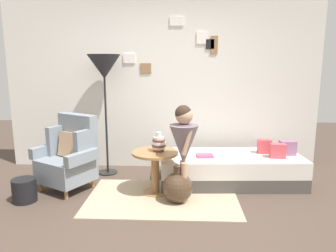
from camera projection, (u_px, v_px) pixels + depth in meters
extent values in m
plane|color=#4C3D33|center=(149.00, 225.00, 3.23)|extent=(12.00, 12.00, 0.00)
cube|color=silver|center=(161.00, 85.00, 4.89)|extent=(4.80, 0.10, 2.60)
cube|color=white|center=(177.00, 21.00, 4.64)|extent=(0.20, 0.02, 0.13)
cube|color=slate|center=(177.00, 21.00, 4.64)|extent=(0.16, 0.01, 0.10)
cube|color=olive|center=(146.00, 68.00, 4.79)|extent=(0.16, 0.02, 0.15)
cube|color=gray|center=(146.00, 68.00, 4.79)|extent=(0.13, 0.01, 0.12)
cube|color=white|center=(129.00, 58.00, 4.78)|extent=(0.18, 0.02, 0.14)
cube|color=silver|center=(129.00, 58.00, 4.77)|extent=(0.14, 0.01, 0.11)
cube|color=black|center=(210.00, 44.00, 4.69)|extent=(0.12, 0.02, 0.14)
cube|color=gray|center=(210.00, 44.00, 4.68)|extent=(0.10, 0.01, 0.11)
cube|color=olive|center=(214.00, 45.00, 4.68)|extent=(0.10, 0.02, 0.26)
cube|color=silver|center=(214.00, 45.00, 4.68)|extent=(0.08, 0.01, 0.20)
cube|color=white|center=(202.00, 38.00, 4.67)|extent=(0.16, 0.02, 0.18)
cube|color=gray|center=(202.00, 38.00, 4.67)|extent=(0.12, 0.01, 0.14)
cube|color=tan|center=(162.00, 198.00, 3.88)|extent=(1.83, 1.16, 0.01)
cylinder|color=#9E7042|center=(41.00, 187.00, 4.09)|extent=(0.04, 0.04, 0.12)
cylinder|color=#9E7042|center=(66.00, 194.00, 3.84)|extent=(0.04, 0.04, 0.12)
cylinder|color=#9E7042|center=(68.00, 176.00, 4.46)|extent=(0.04, 0.04, 0.12)
cylinder|color=#9E7042|center=(93.00, 183.00, 4.21)|extent=(0.04, 0.04, 0.12)
cube|color=gray|center=(66.00, 170.00, 4.11)|extent=(0.80, 0.78, 0.30)
cube|color=gray|center=(78.00, 134.00, 4.22)|extent=(0.59, 0.42, 0.55)
cube|color=gray|center=(57.00, 140.00, 4.26)|extent=(0.22, 0.31, 0.39)
cube|color=gray|center=(85.00, 145.00, 3.99)|extent=(0.22, 0.31, 0.39)
cube|color=gray|center=(47.00, 150.00, 4.22)|extent=(0.32, 0.48, 0.14)
cube|color=gray|center=(82.00, 158.00, 3.88)|extent=(0.32, 0.48, 0.14)
cube|color=tan|center=(71.00, 145.00, 4.13)|extent=(0.39, 0.32, 0.33)
cube|color=#4C4742|center=(230.00, 177.00, 4.37)|extent=(1.94, 0.90, 0.18)
cube|color=silver|center=(231.00, 163.00, 4.33)|extent=(1.94, 0.90, 0.22)
cube|color=gray|center=(288.00, 148.00, 4.30)|extent=(0.22, 0.14, 0.19)
cube|color=#D64C56|center=(278.00, 151.00, 4.16)|extent=(0.20, 0.14, 0.19)
cube|color=#D64C56|center=(264.00, 146.00, 4.38)|extent=(0.19, 0.14, 0.19)
cylinder|color=#9E7042|center=(155.00, 192.00, 4.03)|extent=(0.32, 0.32, 0.02)
cylinder|color=#9E7042|center=(155.00, 173.00, 3.98)|extent=(0.10, 0.10, 0.50)
cylinder|color=#9E7042|center=(155.00, 153.00, 3.93)|extent=(0.58, 0.58, 0.03)
cylinder|color=brown|center=(159.00, 150.00, 3.94)|extent=(0.13, 0.13, 0.03)
cylinder|color=silver|center=(159.00, 148.00, 3.94)|extent=(0.16, 0.16, 0.03)
cylinder|color=brown|center=(159.00, 145.00, 3.93)|extent=(0.18, 0.18, 0.03)
cylinder|color=silver|center=(159.00, 143.00, 3.92)|extent=(0.18, 0.18, 0.03)
cylinder|color=brown|center=(159.00, 140.00, 3.92)|extent=(0.16, 0.16, 0.03)
cylinder|color=silver|center=(159.00, 138.00, 3.91)|extent=(0.13, 0.13, 0.03)
cylinder|color=silver|center=(159.00, 134.00, 3.90)|extent=(0.07, 0.07, 0.06)
cylinder|color=black|center=(108.00, 172.00, 4.77)|extent=(0.28, 0.28, 0.02)
cylinder|color=black|center=(106.00, 118.00, 4.61)|extent=(0.03, 0.03, 1.65)
cone|color=#232328|center=(104.00, 67.00, 4.47)|extent=(0.47, 0.47, 0.34)
cylinder|color=tan|center=(184.00, 183.00, 3.69)|extent=(0.07, 0.07, 0.50)
cylinder|color=tan|center=(183.00, 180.00, 3.79)|extent=(0.07, 0.07, 0.50)
cone|color=slate|center=(184.00, 145.00, 3.65)|extent=(0.34, 0.34, 0.47)
cylinder|color=slate|center=(184.00, 132.00, 3.62)|extent=(0.17, 0.17, 0.18)
cylinder|color=tan|center=(187.00, 142.00, 3.53)|extent=(0.14, 0.07, 0.32)
cylinder|color=tan|center=(184.00, 137.00, 3.76)|extent=(0.14, 0.07, 0.32)
sphere|color=tan|center=(184.00, 116.00, 3.59)|extent=(0.20, 0.20, 0.20)
sphere|color=#38281E|center=(183.00, 113.00, 3.58)|extent=(0.19, 0.19, 0.19)
cube|color=#B74E75|center=(205.00, 156.00, 4.22)|extent=(0.23, 0.18, 0.03)
sphere|color=#473323|center=(178.00, 187.00, 3.74)|extent=(0.36, 0.36, 0.36)
cylinder|color=#473323|center=(178.00, 170.00, 3.70)|extent=(0.10, 0.10, 0.09)
cylinder|color=black|center=(24.00, 190.00, 3.76)|extent=(0.28, 0.28, 0.28)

